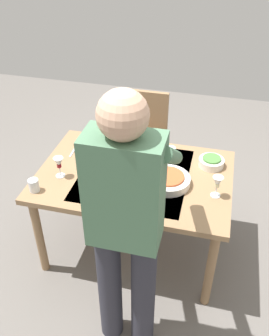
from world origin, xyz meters
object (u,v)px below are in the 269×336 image
water_cup_near_left (171,153)px  side_bowl_salad (211,162)px  wine_glass_right (217,183)px  wine_bottle (108,185)px  person_server (126,223)px  serving_bowl_pasta (168,180)px  wine_glass_left (59,164)px  water_cup_far_left (133,165)px  chair_near (143,135)px  water_cup_near_right (34,185)px  side_bowl_bread (99,162)px  dinner_plate_near (131,153)px  dining_table (134,183)px

water_cup_near_left → side_bowl_salad: 0.30m
wine_glass_right → wine_bottle: bearing=16.4°
person_server → wine_glass_right: size_ratio=11.19×
serving_bowl_pasta → wine_glass_left: bearing=7.5°
water_cup_far_left → chair_near: bearing=-82.4°
water_cup_near_right → side_bowl_bread: bearing=-131.1°
wine_glass_right → serving_bowl_pasta: (0.32, -0.05, -0.07)m
wine_glass_right → dinner_plate_near: wine_glass_right is taller
side_bowl_salad → water_cup_near_left: bearing=-5.7°
dining_table → person_server: (-0.14, 0.72, 0.32)m
chair_near → wine_glass_right: (-0.69, 0.94, 0.30)m
water_cup_far_left → side_bowl_salad: 0.56m
wine_glass_right → water_cup_far_left: wine_glass_right is taller
side_bowl_salad → dinner_plate_near: 0.59m
wine_bottle → side_bowl_bread: bearing=-62.1°
wine_bottle → wine_glass_left: (0.40, -0.15, -0.01)m
chair_near → serving_bowl_pasta: bearing=112.5°
person_server → water_cup_near_left: 1.00m
person_server → serving_bowl_pasta: 0.70m
wine_glass_right → dinner_plate_near: size_ratio=0.66×
wine_bottle → dinner_plate_near: bearing=-91.1°
chair_near → wine_glass_left: (0.36, 0.99, 0.30)m
wine_bottle → side_bowl_salad: (-0.60, -0.53, -0.08)m
wine_glass_left → side_bowl_bread: size_ratio=0.94×
dinner_plate_near → side_bowl_salad: bearing=179.4°
wine_glass_left → water_cup_near_left: (-0.70, -0.41, -0.06)m
dining_table → serving_bowl_pasta: size_ratio=4.47×
wine_glass_right → side_bowl_bread: (0.83, -0.14, -0.07)m
serving_bowl_pasta → wine_bottle: bearing=35.7°
water_cup_far_left → side_bowl_salad: bearing=-159.8°
wine_glass_left → water_cup_far_left: wine_glass_left is taller
water_cup_far_left → dinner_plate_near: (0.07, -0.20, -0.04)m
person_server → side_bowl_salad: 1.04m
chair_near → dinner_plate_near: (-0.04, 0.60, 0.20)m
water_cup_far_left → side_bowl_salad: water_cup_far_left is taller
water_cup_near_right → water_cup_far_left: water_cup_far_left is taller
dining_table → dinner_plate_near: size_ratio=5.83×
side_bowl_salad → wine_bottle: bearing=41.0°
serving_bowl_pasta → water_cup_near_left: bearing=-83.8°
dining_table → chair_near: bearing=-81.5°
serving_bowl_pasta → dinner_plate_near: 0.44m
water_cup_near_right → water_cup_far_left: bearing=-147.1°
serving_bowl_pasta → dinner_plate_near: size_ratio=1.30×
wine_bottle → water_cup_near_right: wine_bottle is taller
wine_bottle → dinner_plate_near: wine_bottle is taller
wine_bottle → water_cup_near_right: bearing=4.6°
water_cup_near_left → side_bowl_salad: water_cup_near_left is taller
water_cup_near_left → water_cup_far_left: water_cup_far_left is taller
side_bowl_bread → dining_table: bearing=173.0°
water_cup_near_left → serving_bowl_pasta: size_ratio=0.29×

